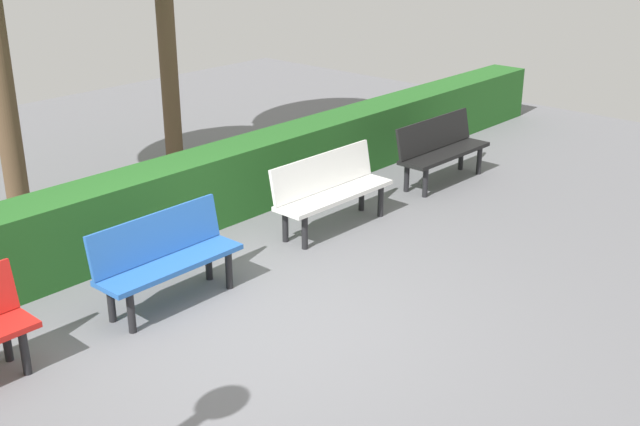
{
  "coord_description": "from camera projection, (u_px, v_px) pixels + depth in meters",
  "views": [
    {
      "loc": [
        4.34,
        4.67,
        3.55
      ],
      "look_at": [
        -1.38,
        -0.44,
        0.55
      ],
      "focal_mm": 44.67,
      "sensor_mm": 36.0,
      "label": 1
    }
  ],
  "objects": [
    {
      "name": "bench_blue",
      "position": [
        165.0,
        256.0,
        7.42
      ],
      "size": [
        1.46,
        0.46,
        0.86
      ],
      "rotation": [
        0.0,
        0.0,
        0.01
      ],
      "color": "blue",
      "rests_on": "ground_plane"
    },
    {
      "name": "bench_black",
      "position": [
        441.0,
        147.0,
        10.69
      ],
      "size": [
        1.58,
        0.5,
        0.86
      ],
      "rotation": [
        0.0,
        0.0,
        -0.02
      ],
      "color": "black",
      "rests_on": "ground_plane"
    },
    {
      "name": "ground_plane",
      "position": [
        255.0,
        323.0,
        7.2
      ],
      "size": [
        18.66,
        18.66,
        0.0
      ],
      "primitive_type": "plane",
      "color": "slate"
    },
    {
      "name": "bench_white",
      "position": [
        330.0,
        188.0,
        9.16
      ],
      "size": [
        1.63,
        0.49,
        0.86
      ],
      "rotation": [
        0.0,
        0.0,
        -0.02
      ],
      "color": "white",
      "rests_on": "ground_plane"
    },
    {
      "name": "hedge_row",
      "position": [
        187.0,
        195.0,
        9.12
      ],
      "size": [
        14.66,
        0.6,
        0.84
      ],
      "primitive_type": "cube",
      "color": "#266023",
      "rests_on": "ground_plane"
    }
  ]
}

